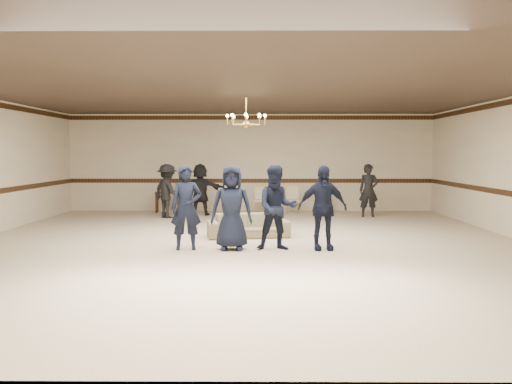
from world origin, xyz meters
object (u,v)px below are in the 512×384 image
(boy_c, at_px, (277,208))
(adult_right, at_px, (369,191))
(settee, at_px, (248,225))
(boy_d, at_px, (322,208))
(banquet_chair_mid, at_px, (293,200))
(chandelier, at_px, (246,110))
(banquet_chair_left, at_px, (261,200))
(boy_a, at_px, (186,208))
(adult_left, at_px, (167,191))
(banquet_chair_right, at_px, (324,200))
(adult_mid, at_px, (200,190))
(boy_b, at_px, (232,208))
(console_table, at_px, (168,202))

(boy_c, bearing_deg, adult_right, 59.55)
(boy_c, height_order, settee, boy_c)
(boy_d, distance_m, banquet_chair_mid, 6.71)
(chandelier, relative_size, boy_c, 0.56)
(settee, xyz_separation_m, adult_right, (3.53, 4.07, 0.53))
(settee, bearing_deg, banquet_chair_left, 76.86)
(boy_a, bearing_deg, adult_left, 96.78)
(boy_c, relative_size, banquet_chair_right, 1.99)
(chandelier, xyz_separation_m, banquet_chair_right, (2.34, 5.16, -2.45))
(boy_c, distance_m, banquet_chair_mid, 6.74)
(chandelier, distance_m, boy_c, 2.63)
(adult_right, relative_size, banquet_chair_right, 1.89)
(adult_right, bearing_deg, banquet_chair_mid, 158.42)
(banquet_chair_mid, height_order, banquet_chair_right, same)
(adult_mid, xyz_separation_m, banquet_chair_mid, (2.88, 0.56, -0.37))
(boy_b, bearing_deg, chandelier, 79.71)
(settee, bearing_deg, chandelier, -115.52)
(banquet_chair_left, height_order, console_table, banquet_chair_left)
(console_table, bearing_deg, adult_right, -14.32)
(chandelier, distance_m, adult_mid, 5.28)
(settee, xyz_separation_m, adult_left, (-2.47, 3.77, 0.53))
(banquet_chair_right, bearing_deg, boy_c, -106.16)
(banquet_chair_left, height_order, banquet_chair_right, same)
(settee, height_order, banquet_chair_mid, banquet_chair_mid)
(banquet_chair_left, distance_m, banquet_chair_mid, 1.00)
(chandelier, relative_size, adult_mid, 0.59)
(chandelier, distance_m, banquet_chair_mid, 5.87)
(adult_right, xyz_separation_m, banquet_chair_left, (-3.22, 0.96, -0.37))
(chandelier, xyz_separation_m, adult_left, (-2.43, 3.90, -2.08))
(boy_c, height_order, adult_left, boy_c)
(adult_right, height_order, banquet_chair_mid, adult_right)
(boy_c, distance_m, adult_mid, 6.52)
(boy_d, relative_size, adult_mid, 1.05)
(chandelier, xyz_separation_m, adult_right, (3.57, 4.20, -2.08))
(boy_d, relative_size, console_table, 2.10)
(boy_c, bearing_deg, boy_b, 176.51)
(boy_a, distance_m, settee, 2.13)
(settee, xyz_separation_m, banquet_chair_left, (0.31, 5.02, 0.15))
(settee, relative_size, adult_right, 1.16)
(chandelier, height_order, settee, chandelier)
(boy_c, bearing_deg, boy_d, -3.49)
(chandelier, relative_size, console_table, 1.18)
(chandelier, distance_m, adult_left, 5.05)
(console_table, bearing_deg, adult_mid, -37.74)
(boy_b, height_order, console_table, boy_b)
(boy_d, bearing_deg, adult_right, 64.29)
(banquet_chair_right, bearing_deg, boy_a, -119.52)
(boy_a, xyz_separation_m, banquet_chair_left, (1.50, 6.70, -0.42))
(banquet_chair_mid, bearing_deg, banquet_chair_right, -3.10)
(console_table, bearing_deg, boy_d, -62.43)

